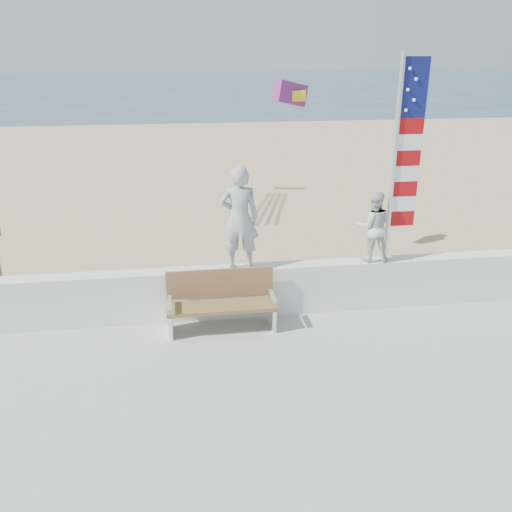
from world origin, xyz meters
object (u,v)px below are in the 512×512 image
at_px(child, 373,227).
at_px(flag, 402,152).
at_px(adult, 239,218).
at_px(bench, 221,300).

relative_size(child, flag, 0.36).
relative_size(adult, child, 1.41).
bearing_deg(bench, child, 9.47).
xyz_separation_m(child, flag, (0.39, -0.00, 1.28)).
xyz_separation_m(adult, child, (2.35, 0.00, -0.26)).
height_order(bench, flag, flag).
bearing_deg(child, bench, 16.08).
bearing_deg(child, adult, 6.62).
height_order(child, bench, child).
height_order(child, flag, flag).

